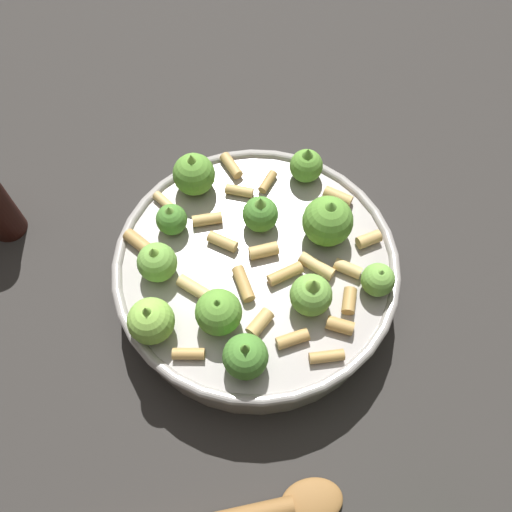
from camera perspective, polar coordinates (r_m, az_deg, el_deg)
name	(u,v)px	position (r m, az deg, el deg)	size (l,w,h in m)	color
ground_plane	(256,286)	(0.53, 0.00, -3.29)	(2.40, 2.40, 0.00)	#2D2B28
cooking_pan	(255,269)	(0.49, -0.09, -1.47)	(0.27, 0.27, 0.11)	#9E9993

